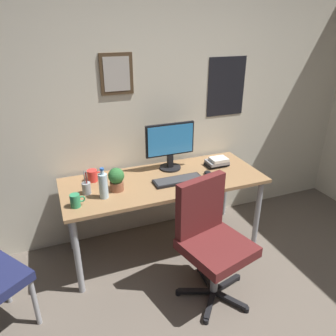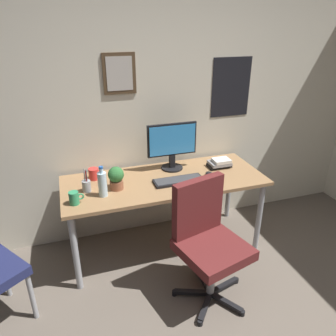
{
  "view_description": "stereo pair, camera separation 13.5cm",
  "coord_description": "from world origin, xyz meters",
  "px_view_note": "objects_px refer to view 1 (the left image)",
  "views": [
    {
      "loc": [
        -1.01,
        -0.64,
        1.98
      ],
      "look_at": [
        -0.13,
        1.62,
        0.87
      ],
      "focal_mm": 34.51,
      "sensor_mm": 36.0,
      "label": 1
    },
    {
      "loc": [
        -0.88,
        -0.69,
        1.98
      ],
      "look_at": [
        -0.13,
        1.62,
        0.87
      ],
      "focal_mm": 34.51,
      "sensor_mm": 36.0,
      "label": 2
    }
  ],
  "objects_px": {
    "computer_mouse": "(208,173)",
    "coffee_mug_near": "(76,201)",
    "monitor": "(170,144)",
    "office_chair": "(210,235)",
    "water_bottle": "(103,185)",
    "keyboard": "(178,180)",
    "potted_plant": "(116,179)",
    "pen_cup": "(86,188)",
    "coffee_mug_far": "(93,176)",
    "book_stack_left": "(217,162)"
  },
  "relations": [
    {
      "from": "computer_mouse",
      "to": "potted_plant",
      "type": "height_order",
      "value": "potted_plant"
    },
    {
      "from": "book_stack_left",
      "to": "computer_mouse",
      "type": "bearing_deg",
      "value": -138.84
    },
    {
      "from": "office_chair",
      "to": "computer_mouse",
      "type": "relative_size",
      "value": 8.64
    },
    {
      "from": "potted_plant",
      "to": "pen_cup",
      "type": "xyz_separation_m",
      "value": [
        -0.24,
        0.03,
        -0.05
      ]
    },
    {
      "from": "office_chair",
      "to": "computer_mouse",
      "type": "bearing_deg",
      "value": 64.21
    },
    {
      "from": "office_chair",
      "to": "pen_cup",
      "type": "bearing_deg",
      "value": 141.92
    },
    {
      "from": "potted_plant",
      "to": "computer_mouse",
      "type": "bearing_deg",
      "value": -1.79
    },
    {
      "from": "monitor",
      "to": "computer_mouse",
      "type": "bearing_deg",
      "value": -45.26
    },
    {
      "from": "monitor",
      "to": "coffee_mug_far",
      "type": "distance_m",
      "value": 0.74
    },
    {
      "from": "computer_mouse",
      "to": "pen_cup",
      "type": "xyz_separation_m",
      "value": [
        -1.06,
        0.06,
        0.04
      ]
    },
    {
      "from": "keyboard",
      "to": "book_stack_left",
      "type": "distance_m",
      "value": 0.5
    },
    {
      "from": "monitor",
      "to": "computer_mouse",
      "type": "distance_m",
      "value": 0.44
    },
    {
      "from": "coffee_mug_far",
      "to": "pen_cup",
      "type": "height_order",
      "value": "pen_cup"
    },
    {
      "from": "water_bottle",
      "to": "book_stack_left",
      "type": "bearing_deg",
      "value": 10.55
    },
    {
      "from": "computer_mouse",
      "to": "coffee_mug_far",
      "type": "bearing_deg",
      "value": 164.84
    },
    {
      "from": "computer_mouse",
      "to": "book_stack_left",
      "type": "relative_size",
      "value": 0.5
    },
    {
      "from": "keyboard",
      "to": "book_stack_left",
      "type": "bearing_deg",
      "value": 19.54
    },
    {
      "from": "coffee_mug_far",
      "to": "book_stack_left",
      "type": "distance_m",
      "value": 1.16
    },
    {
      "from": "water_bottle",
      "to": "pen_cup",
      "type": "height_order",
      "value": "water_bottle"
    },
    {
      "from": "potted_plant",
      "to": "pen_cup",
      "type": "distance_m",
      "value": 0.24
    },
    {
      "from": "coffee_mug_far",
      "to": "potted_plant",
      "type": "height_order",
      "value": "potted_plant"
    },
    {
      "from": "coffee_mug_far",
      "to": "coffee_mug_near",
      "type": "bearing_deg",
      "value": -116.26
    },
    {
      "from": "keyboard",
      "to": "coffee_mug_near",
      "type": "height_order",
      "value": "coffee_mug_near"
    },
    {
      "from": "computer_mouse",
      "to": "potted_plant",
      "type": "distance_m",
      "value": 0.83
    },
    {
      "from": "coffee_mug_near",
      "to": "coffee_mug_far",
      "type": "relative_size",
      "value": 0.9
    },
    {
      "from": "computer_mouse",
      "to": "coffee_mug_near",
      "type": "relative_size",
      "value": 0.98
    },
    {
      "from": "monitor",
      "to": "potted_plant",
      "type": "relative_size",
      "value": 2.36
    },
    {
      "from": "computer_mouse",
      "to": "water_bottle",
      "type": "height_order",
      "value": "water_bottle"
    },
    {
      "from": "pen_cup",
      "to": "keyboard",
      "type": "bearing_deg",
      "value": -5.41
    },
    {
      "from": "office_chair",
      "to": "monitor",
      "type": "xyz_separation_m",
      "value": [
        0.01,
        0.83,
        0.43
      ]
    },
    {
      "from": "coffee_mug_near",
      "to": "potted_plant",
      "type": "relative_size",
      "value": 0.58
    },
    {
      "from": "keyboard",
      "to": "coffee_mug_near",
      "type": "xyz_separation_m",
      "value": [
        -0.87,
        -0.1,
        0.04
      ]
    },
    {
      "from": "office_chair",
      "to": "computer_mouse",
      "type": "height_order",
      "value": "office_chair"
    },
    {
      "from": "computer_mouse",
      "to": "book_stack_left",
      "type": "xyz_separation_m",
      "value": [
        0.17,
        0.15,
        0.02
      ]
    },
    {
      "from": "computer_mouse",
      "to": "book_stack_left",
      "type": "height_order",
      "value": "book_stack_left"
    },
    {
      "from": "monitor",
      "to": "potted_plant",
      "type": "height_order",
      "value": "monitor"
    },
    {
      "from": "office_chair",
      "to": "computer_mouse",
      "type": "xyz_separation_m",
      "value": [
        0.27,
        0.56,
        0.21
      ]
    },
    {
      "from": "computer_mouse",
      "to": "coffee_mug_near",
      "type": "xyz_separation_m",
      "value": [
        -1.17,
        -0.12,
        0.03
      ]
    },
    {
      "from": "monitor",
      "to": "pen_cup",
      "type": "xyz_separation_m",
      "value": [
        -0.8,
        -0.21,
        -0.19
      ]
    },
    {
      "from": "keyboard",
      "to": "pen_cup",
      "type": "height_order",
      "value": "pen_cup"
    },
    {
      "from": "keyboard",
      "to": "coffee_mug_far",
      "type": "distance_m",
      "value": 0.74
    },
    {
      "from": "computer_mouse",
      "to": "coffee_mug_far",
      "type": "xyz_separation_m",
      "value": [
        -0.98,
        0.27,
        0.03
      ]
    },
    {
      "from": "potted_plant",
      "to": "water_bottle",
      "type": "bearing_deg",
      "value": -145.8
    },
    {
      "from": "monitor",
      "to": "water_bottle",
      "type": "bearing_deg",
      "value": -154.69
    },
    {
      "from": "monitor",
      "to": "pen_cup",
      "type": "bearing_deg",
      "value": -165.27
    },
    {
      "from": "office_chair",
      "to": "keyboard",
      "type": "xyz_separation_m",
      "value": [
        -0.03,
        0.55,
        0.21
      ]
    },
    {
      "from": "office_chair",
      "to": "keyboard",
      "type": "height_order",
      "value": "office_chair"
    },
    {
      "from": "potted_plant",
      "to": "pen_cup",
      "type": "bearing_deg",
      "value": 172.67
    },
    {
      "from": "keyboard",
      "to": "computer_mouse",
      "type": "relative_size",
      "value": 3.91
    },
    {
      "from": "pen_cup",
      "to": "book_stack_left",
      "type": "relative_size",
      "value": 0.91
    }
  ]
}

